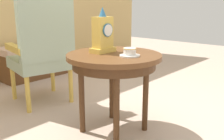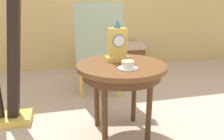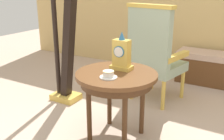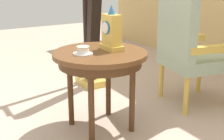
% 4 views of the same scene
% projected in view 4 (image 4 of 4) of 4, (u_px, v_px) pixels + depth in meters
% --- Properties ---
extents(ground_plane, '(10.00, 10.00, 0.00)m').
position_uv_depth(ground_plane, '(90.00, 130.00, 2.44)').
color(ground_plane, '#BCA38E').
extents(side_table, '(0.70, 0.70, 0.62)m').
position_uv_depth(side_table, '(100.00, 61.00, 2.32)').
color(side_table, brown).
rests_on(side_table, ground).
extents(teacup_left, '(0.14, 0.14, 0.06)m').
position_uv_depth(teacup_left, '(83.00, 51.00, 2.21)').
color(teacup_left, white).
rests_on(teacup_left, side_table).
extents(mantel_clock, '(0.19, 0.11, 0.34)m').
position_uv_depth(mantel_clock, '(111.00, 32.00, 2.31)').
color(mantel_clock, gold).
rests_on(mantel_clock, side_table).
extents(armchair, '(0.64, 0.63, 1.14)m').
position_uv_depth(armchair, '(187.00, 42.00, 2.76)').
color(armchair, '#9EB299').
rests_on(armchair, ground).
extents(harp, '(0.40, 0.24, 1.83)m').
position_uv_depth(harp, '(92.00, 17.00, 3.19)').
color(harp, gold).
rests_on(harp, ground).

